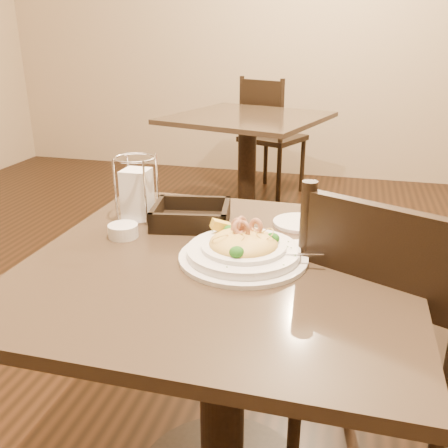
% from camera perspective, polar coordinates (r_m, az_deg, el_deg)
% --- Properties ---
extents(main_table, '(0.90, 0.90, 0.74)m').
position_cam_1_polar(main_table, '(1.31, -0.23, -13.28)').
color(main_table, black).
rests_on(main_table, ground).
extents(background_table, '(1.11, 1.11, 0.74)m').
position_cam_1_polar(background_table, '(3.32, 2.66, 8.29)').
color(background_table, black).
rests_on(background_table, ground).
extents(dining_chair_near, '(0.56, 0.56, 0.93)m').
position_cam_1_polar(dining_chair_near, '(1.37, 18.20, -13.23)').
color(dining_chair_near, black).
rests_on(dining_chair_near, ground).
extents(dining_chair_far, '(0.55, 0.55, 0.93)m').
position_cam_1_polar(dining_chair_far, '(3.99, 5.23, 10.29)').
color(dining_chair_far, black).
rests_on(dining_chair_far, ground).
extents(pasta_bowl, '(0.34, 0.31, 0.10)m').
position_cam_1_polar(pasta_bowl, '(1.17, 2.23, -2.85)').
color(pasta_bowl, white).
rests_on(pasta_bowl, main_table).
extents(drink_glass, '(0.14, 0.14, 0.12)m').
position_cam_1_polar(drink_glass, '(1.24, 10.92, -0.21)').
color(drink_glass, white).
rests_on(drink_glass, main_table).
extents(bread_basket, '(0.23, 0.20, 0.06)m').
position_cam_1_polar(bread_basket, '(1.39, -3.77, 0.77)').
color(bread_basket, black).
rests_on(bread_basket, main_table).
extents(napkin_caddy, '(0.11, 0.11, 0.18)m').
position_cam_1_polar(napkin_caddy, '(1.44, -9.91, 3.59)').
color(napkin_caddy, silver).
rests_on(napkin_caddy, main_table).
extents(side_plate, '(0.19, 0.19, 0.01)m').
position_cam_1_polar(side_plate, '(1.41, 8.60, 0.14)').
color(side_plate, white).
rests_on(side_plate, main_table).
extents(butter_ramekin, '(0.09, 0.09, 0.03)m').
position_cam_1_polar(butter_ramekin, '(1.33, -11.45, -0.76)').
color(butter_ramekin, white).
rests_on(butter_ramekin, main_table).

